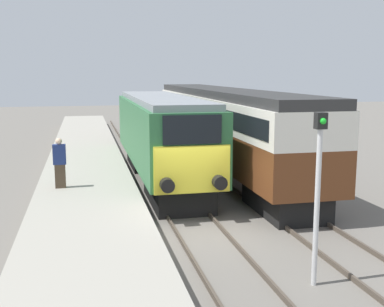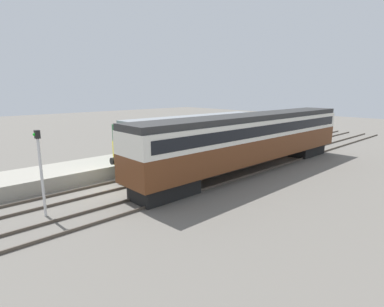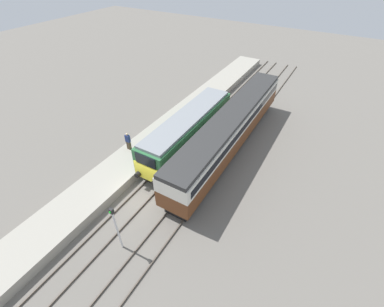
{
  "view_description": "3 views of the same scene",
  "coord_description": "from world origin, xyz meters",
  "px_view_note": "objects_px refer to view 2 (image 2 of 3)",
  "views": [
    {
      "loc": [
        -3.31,
        -13.54,
        4.8
      ],
      "look_at": [
        0.0,
        1.14,
        2.28
      ],
      "focal_mm": 45.0,
      "sensor_mm": 36.0,
      "label": 1
    },
    {
      "loc": [
        15.67,
        -7.83,
        5.67
      ],
      "look_at": [
        1.7,
        5.14,
        1.6
      ],
      "focal_mm": 28.0,
      "sensor_mm": 36.0,
      "label": 2
    },
    {
      "loc": [
        10.42,
        -9.69,
        15.68
      ],
      "look_at": [
        1.7,
        5.14,
        1.6
      ],
      "focal_mm": 24.0,
      "sensor_mm": 36.0,
      "label": 3
    }
  ],
  "objects_px": {
    "passenger_carriage": "(254,137)",
    "signal_post": "(41,166)",
    "locomotive": "(198,139)",
    "person_on_platform": "(124,143)"
  },
  "relations": [
    {
      "from": "passenger_carriage",
      "to": "person_on_platform",
      "type": "distance_m",
      "value": 9.61
    },
    {
      "from": "locomotive",
      "to": "person_on_platform",
      "type": "height_order",
      "value": "locomotive"
    },
    {
      "from": "locomotive",
      "to": "person_on_platform",
      "type": "relative_size",
      "value": 7.33
    },
    {
      "from": "locomotive",
      "to": "passenger_carriage",
      "type": "bearing_deg",
      "value": 31.55
    },
    {
      "from": "locomotive",
      "to": "passenger_carriage",
      "type": "distance_m",
      "value": 4.01
    },
    {
      "from": "locomotive",
      "to": "passenger_carriage",
      "type": "height_order",
      "value": "passenger_carriage"
    },
    {
      "from": "passenger_carriage",
      "to": "signal_post",
      "type": "xyz_separation_m",
      "value": [
        -1.7,
        -13.47,
        -0.11
      ]
    },
    {
      "from": "locomotive",
      "to": "person_on_platform",
      "type": "xyz_separation_m",
      "value": [
        -4.19,
        -3.75,
        -0.41
      ]
    },
    {
      "from": "locomotive",
      "to": "person_on_platform",
      "type": "distance_m",
      "value": 5.64
    },
    {
      "from": "passenger_carriage",
      "to": "signal_post",
      "type": "bearing_deg",
      "value": -97.19
    }
  ]
}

